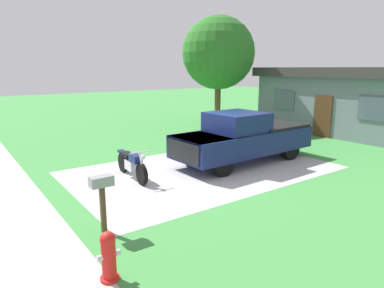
{
  "coord_description": "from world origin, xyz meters",
  "views": [
    {
      "loc": [
        9.11,
        -7.01,
        3.46
      ],
      "look_at": [
        -0.31,
        -0.26,
        0.9
      ],
      "focal_mm": 32.2,
      "sensor_mm": 36.0,
      "label": 1
    }
  ],
  "objects_px": {
    "motorcycle": "(132,164)",
    "neighbor_house": "(351,99)",
    "pickup_truck": "(245,137)",
    "fire_hydrant": "(109,257)",
    "shade_tree": "(218,53)",
    "mailbox": "(102,189)"
  },
  "relations": [
    {
      "from": "shade_tree",
      "to": "mailbox",
      "type": "bearing_deg",
      "value": -49.38
    },
    {
      "from": "pickup_truck",
      "to": "shade_tree",
      "type": "relative_size",
      "value": 0.88
    },
    {
      "from": "shade_tree",
      "to": "neighbor_house",
      "type": "height_order",
      "value": "shade_tree"
    },
    {
      "from": "pickup_truck",
      "to": "fire_hydrant",
      "type": "relative_size",
      "value": 6.53
    },
    {
      "from": "motorcycle",
      "to": "shade_tree",
      "type": "relative_size",
      "value": 0.34
    },
    {
      "from": "shade_tree",
      "to": "neighbor_house",
      "type": "xyz_separation_m",
      "value": [
        5.86,
        4.6,
        -2.53
      ]
    },
    {
      "from": "fire_hydrant",
      "to": "neighbor_house",
      "type": "xyz_separation_m",
      "value": [
        -5.3,
        16.19,
        1.36
      ]
    },
    {
      "from": "fire_hydrant",
      "to": "shade_tree",
      "type": "relative_size",
      "value": 0.13
    },
    {
      "from": "shade_tree",
      "to": "neighbor_house",
      "type": "distance_m",
      "value": 7.86
    },
    {
      "from": "fire_hydrant",
      "to": "neighbor_house",
      "type": "distance_m",
      "value": 17.09
    },
    {
      "from": "motorcycle",
      "to": "mailbox",
      "type": "bearing_deg",
      "value": -35.27
    },
    {
      "from": "mailbox",
      "to": "pickup_truck",
      "type": "bearing_deg",
      "value": 110.31
    },
    {
      "from": "motorcycle",
      "to": "pickup_truck",
      "type": "relative_size",
      "value": 0.39
    },
    {
      "from": "mailbox",
      "to": "neighbor_house",
      "type": "bearing_deg",
      "value": 102.96
    },
    {
      "from": "fire_hydrant",
      "to": "neighbor_house",
      "type": "relative_size",
      "value": 0.09
    },
    {
      "from": "motorcycle",
      "to": "neighbor_house",
      "type": "bearing_deg",
      "value": 92.34
    },
    {
      "from": "pickup_truck",
      "to": "neighbor_house",
      "type": "xyz_separation_m",
      "value": [
        -1.19,
        9.12,
        0.84
      ]
    },
    {
      "from": "fire_hydrant",
      "to": "neighbor_house",
      "type": "height_order",
      "value": "neighbor_house"
    },
    {
      "from": "neighbor_house",
      "to": "shade_tree",
      "type": "bearing_deg",
      "value": -141.88
    },
    {
      "from": "mailbox",
      "to": "motorcycle",
      "type": "bearing_deg",
      "value": 144.73
    },
    {
      "from": "shade_tree",
      "to": "pickup_truck",
      "type": "bearing_deg",
      "value": -32.72
    },
    {
      "from": "pickup_truck",
      "to": "neighbor_house",
      "type": "distance_m",
      "value": 9.24
    }
  ]
}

